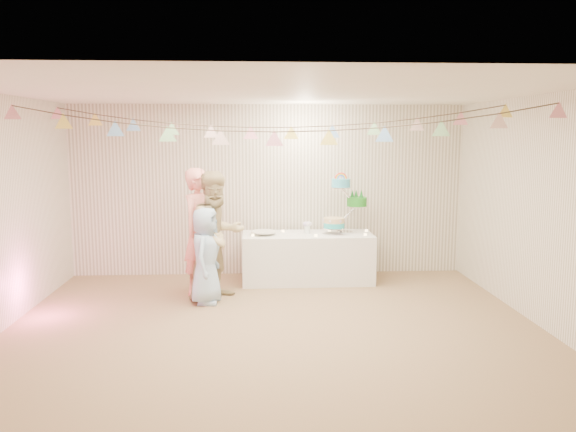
{
  "coord_description": "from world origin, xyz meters",
  "views": [
    {
      "loc": [
        -0.19,
        -6.07,
        2.16
      ],
      "look_at": [
        0.2,
        0.8,
        1.15
      ],
      "focal_mm": 35.0,
      "sensor_mm": 36.0,
      "label": 1
    }
  ],
  "objects": [
    {
      "name": "bunting_back",
      "position": [
        0.0,
        1.1,
        2.35
      ],
      "size": [
        5.6,
        1.1,
        0.4
      ],
      "primitive_type": null,
      "color": "pink",
      "rests_on": "ceiling"
    },
    {
      "name": "person_child",
      "position": [
        -0.84,
        0.98,
        0.62
      ],
      "size": [
        0.5,
        0.67,
        1.24
      ],
      "primitive_type": "imported",
      "rotation": [
        0.0,
        0.0,
        1.39
      ],
      "color": "#9AB9DA",
      "rests_on": "floor"
    },
    {
      "name": "tealight_5",
      "position": [
        1.45,
        2.13,
        0.73
      ],
      "size": [
        0.04,
        0.04,
        0.03
      ],
      "primitive_type": "cylinder",
      "color": "#FFD88C",
      "rests_on": "table"
    },
    {
      "name": "floor",
      "position": [
        0.0,
        0.0,
        0.0
      ],
      "size": [
        6.0,
        6.0,
        0.0
      ],
      "primitive_type": "plane",
      "color": "#7F6145",
      "rests_on": "ground"
    },
    {
      "name": "posy",
      "position": [
        0.55,
        2.03,
        0.84
      ],
      "size": [
        0.15,
        0.15,
        0.18
      ],
      "primitive_type": null,
      "color": "white",
      "rests_on": "table"
    },
    {
      "name": "table",
      "position": [
        0.55,
        1.98,
        0.36
      ],
      "size": [
        1.9,
        0.76,
        0.71
      ],
      "primitive_type": "cube",
      "color": "white",
      "rests_on": "floor"
    },
    {
      "name": "tealight_4",
      "position": [
        1.37,
        1.8,
        0.73
      ],
      "size": [
        0.04,
        0.04,
        0.03
      ],
      "primitive_type": "cylinder",
      "color": "#FFD88C",
      "rests_on": "table"
    },
    {
      "name": "front_wall",
      "position": [
        0.0,
        -2.5,
        1.3
      ],
      "size": [
        6.0,
        6.0,
        0.0
      ],
      "primitive_type": "plane",
      "color": "silver",
      "rests_on": "ground"
    },
    {
      "name": "right_wall",
      "position": [
        3.0,
        0.0,
        1.3
      ],
      "size": [
        5.0,
        5.0,
        0.0
      ],
      "primitive_type": "plane",
      "color": "silver",
      "rests_on": "ground"
    },
    {
      "name": "cake_middle",
      "position": [
        1.28,
        2.12,
        1.11
      ],
      "size": [
        0.27,
        0.27,
        0.22
      ],
      "primitive_type": null,
      "color": "#1B7B1A",
      "rests_on": "cake_stand"
    },
    {
      "name": "cake_stand",
      "position": [
        1.1,
        2.03,
        1.17
      ],
      "size": [
        0.74,
        0.44,
        0.83
      ],
      "primitive_type": null,
      "color": "silver",
      "rests_on": "table"
    },
    {
      "name": "cake_top_tier",
      "position": [
        1.04,
        2.0,
        1.38
      ],
      "size": [
        0.25,
        0.25,
        0.19
      ],
      "primitive_type": null,
      "color": "#3EA4C2",
      "rests_on": "cake_stand"
    },
    {
      "name": "platter",
      "position": [
        -0.09,
        1.93,
        0.76
      ],
      "size": [
        0.37,
        0.37,
        0.02
      ],
      "primitive_type": "cylinder",
      "color": "white",
      "rests_on": "table"
    },
    {
      "name": "person_adult_b",
      "position": [
        -0.71,
        1.2,
        0.84
      ],
      "size": [
        1.04,
        1.0,
        1.68
      ],
      "primitive_type": "imported",
      "rotation": [
        0.0,
        0.0,
        0.65
      ],
      "color": "tan",
      "rests_on": "floor"
    },
    {
      "name": "tealight_0",
      "position": [
        -0.25,
        1.83,
        0.73
      ],
      "size": [
        0.04,
        0.04,
        0.03
      ],
      "primitive_type": "cylinder",
      "color": "#FFD88C",
      "rests_on": "table"
    },
    {
      "name": "person_adult_a",
      "position": [
        -0.95,
        1.45,
        0.86
      ],
      "size": [
        0.67,
        0.75,
        1.71
      ],
      "primitive_type": "imported",
      "rotation": [
        0.0,
        0.0,
        1.03
      ],
      "color": "#F68D81",
      "rests_on": "floor"
    },
    {
      "name": "cake_bottom",
      "position": [
        0.95,
        1.97,
        0.84
      ],
      "size": [
        0.31,
        0.31,
        0.15
      ],
      "primitive_type": null,
      "color": "#26AFB4",
      "rests_on": "cake_stand"
    },
    {
      "name": "tealight_1",
      "position": [
        0.2,
        2.16,
        0.73
      ],
      "size": [
        0.04,
        0.04,
        0.03
      ],
      "primitive_type": "cylinder",
      "color": "#FFD88C",
      "rests_on": "table"
    },
    {
      "name": "bunting_front",
      "position": [
        0.0,
        -0.2,
        2.32
      ],
      "size": [
        5.6,
        0.9,
        0.36
      ],
      "primitive_type": null,
      "color": "#72A5E5",
      "rests_on": "ceiling"
    },
    {
      "name": "tealight_3",
      "position": [
        0.9,
        2.2,
        0.73
      ],
      "size": [
        0.04,
        0.04,
        0.03
      ],
      "primitive_type": "cylinder",
      "color": "#FFD88C",
      "rests_on": "table"
    },
    {
      "name": "back_wall",
      "position": [
        0.0,
        2.5,
        1.3
      ],
      "size": [
        6.0,
        6.0,
        0.0
      ],
      "primitive_type": "plane",
      "color": "silver",
      "rests_on": "ground"
    },
    {
      "name": "ceiling",
      "position": [
        0.0,
        0.0,
        2.6
      ],
      "size": [
        6.0,
        6.0,
        0.0
      ],
      "primitive_type": "plane",
      "color": "silver",
      "rests_on": "ground"
    },
    {
      "name": "tealight_2",
      "position": [
        0.65,
        1.76,
        0.73
      ],
      "size": [
        0.04,
        0.04,
        0.03
      ],
      "primitive_type": "cylinder",
      "color": "#FFD88C",
      "rests_on": "table"
    }
  ]
}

